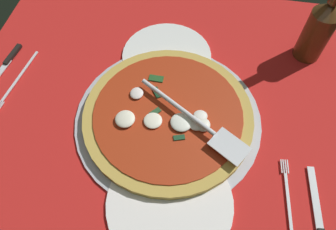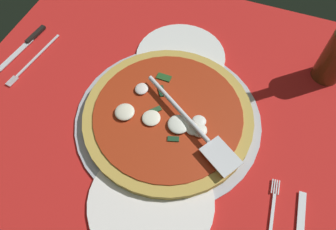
{
  "view_description": "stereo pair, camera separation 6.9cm",
  "coord_description": "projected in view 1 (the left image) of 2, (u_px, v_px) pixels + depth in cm",
  "views": [
    {
      "loc": [
        34.99,
        9.12,
        60.99
      ],
      "look_at": [
        -1.02,
        2.79,
        1.92
      ],
      "focal_mm": 33.52,
      "sensor_mm": 36.0,
      "label": 1
    },
    {
      "loc": [
        33.14,
        15.81,
        60.99
      ],
      "look_at": [
        -1.02,
        2.79,
        1.92
      ],
      "focal_mm": 33.52,
      "sensor_mm": 36.0,
      "label": 2
    }
  ],
  "objects": [
    {
      "name": "ground_plane",
      "position": [
        155.0,
        122.0,
        0.71
      ],
      "size": [
        94.38,
        94.38,
        0.8
      ],
      "primitive_type": "cube",
      "color": "red"
    },
    {
      "name": "place_setting_near",
      "position": [
        11.0,
        73.0,
        0.78
      ],
      "size": [
        22.38,
        14.39,
        1.4
      ],
      "rotation": [
        0.0,
        0.0,
        -0.13
      ],
      "color": "white",
      "rests_on": "ground_plane"
    },
    {
      "name": "pizza",
      "position": [
        168.0,
        115.0,
        0.69
      ],
      "size": [
        37.66,
        37.66,
        3.25
      ],
      "color": "gold",
      "rests_on": "pizza_pan"
    },
    {
      "name": "place_setting_far",
      "position": [
        304.0,
        218.0,
        0.59
      ],
      "size": [
        21.22,
        12.95,
        1.4
      ],
      "rotation": [
        0.0,
        0.0,
        3.22
      ],
      "color": "white",
      "rests_on": "ground_plane"
    },
    {
      "name": "pizza_pan",
      "position": [
        168.0,
        118.0,
        0.71
      ],
      "size": [
        41.63,
        41.63,
        0.82
      ],
      "primitive_type": "cylinder",
      "color": "#AFB0BC",
      "rests_on": "ground_plane"
    },
    {
      "name": "beer_bottle",
      "position": [
        319.0,
        28.0,
        0.74
      ],
      "size": [
        6.67,
        6.67,
        24.88
      ],
      "color": "#58361A",
      "rests_on": "ground_plane"
    },
    {
      "name": "dinner_plate_left",
      "position": [
        167.0,
        56.0,
        0.8
      ],
      "size": [
        22.73,
        22.73,
        1.0
      ],
      "primitive_type": "cylinder",
      "color": "white",
      "rests_on": "ground_plane"
    },
    {
      "name": "dinner_plate_right",
      "position": [
        170.0,
        202.0,
        0.61
      ],
      "size": [
        24.6,
        24.6,
        1.0
      ],
      "primitive_type": "cylinder",
      "color": "white",
      "rests_on": "ground_plane"
    },
    {
      "name": "pizza_server",
      "position": [
        195.0,
        120.0,
        0.66
      ],
      "size": [
        17.58,
        25.33,
        1.0
      ],
      "rotation": [
        0.0,
        0.0,
        1.01
      ],
      "color": "silver",
      "rests_on": "pizza"
    },
    {
      "name": "checker_pattern",
      "position": [
        155.0,
        121.0,
        0.71
      ],
      "size": [
        94.38,
        94.38,
        0.1
      ],
      "color": "white",
      "rests_on": "ground_plane"
    }
  ]
}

